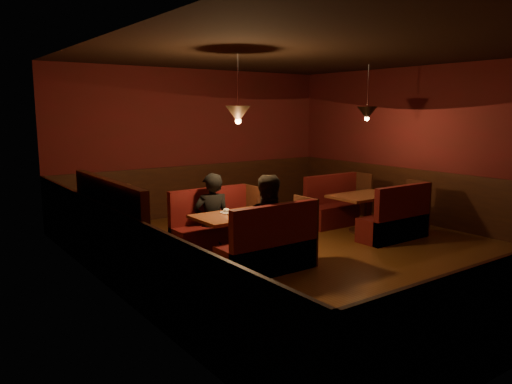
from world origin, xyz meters
TOP-DOWN VIEW (x-y plane):
  - room at (-0.28, 0.04)m, footprint 6.02×7.02m
  - main_table at (-1.10, 0.32)m, footprint 1.24×0.75m
  - main_bench_far at (-1.09, 1.02)m, footprint 1.36×0.49m
  - main_bench_near at (-1.09, -0.39)m, footprint 1.36×0.49m
  - second_table at (1.57, 0.43)m, footprint 1.17×0.75m
  - second_bench_far at (1.60, 1.13)m, footprint 1.29×0.48m
  - second_bench_near at (1.60, -0.26)m, footprint 1.29×0.48m
  - diner_a at (-1.21, 0.89)m, footprint 0.64×0.50m
  - diner_b at (-0.95, -0.24)m, footprint 0.87×0.73m

SIDE VIEW (x-z plane):
  - second_bench_far at x=1.60m, z-range -0.17..0.75m
  - second_bench_near at x=1.60m, z-range -0.17..0.75m
  - main_bench_far at x=-1.09m, z-range -0.17..0.76m
  - main_bench_near at x=-1.09m, z-range -0.17..0.76m
  - second_table at x=1.57m, z-range 0.16..0.82m
  - main_table at x=-1.10m, z-range 0.08..0.95m
  - diner_a at x=-1.21m, z-range 0.00..1.54m
  - diner_b at x=-0.95m, z-range 0.00..1.61m
  - room at x=-0.28m, z-range -0.41..2.51m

